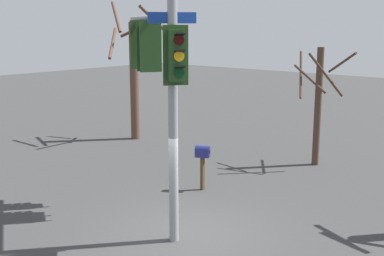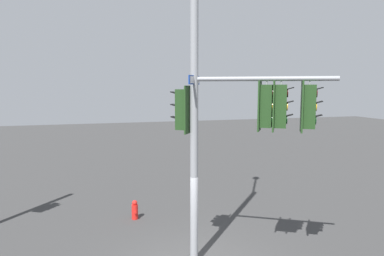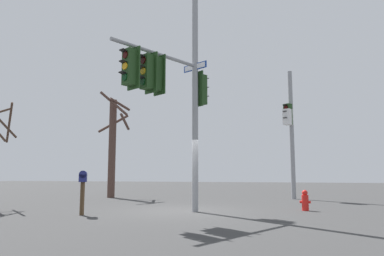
# 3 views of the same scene
# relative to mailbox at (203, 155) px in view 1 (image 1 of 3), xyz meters

# --- Properties ---
(ground_plane) EXTENTS (80.00, 80.00, 0.00)m
(ground_plane) POSITION_rel_mailbox_xyz_m (-2.84, -1.85, -1.11)
(ground_plane) COLOR #383737
(main_signal_pole_assembly) EXTENTS (4.85, 3.82, 9.45)m
(main_signal_pole_assembly) POSITION_rel_mailbox_xyz_m (-2.96, -0.92, 3.76)
(main_signal_pole_assembly) COLOR gray
(main_signal_pole_assembly) RESTS_ON ground
(mailbox) EXTENTS (0.41, 0.50, 1.41)m
(mailbox) POSITION_rel_mailbox_xyz_m (0.00, 0.00, 0.00)
(mailbox) COLOR #4C3823
(mailbox) RESTS_ON ground
(bare_tree_behind_pole) EXTENTS (2.18, 2.18, 4.27)m
(bare_tree_behind_pole) POSITION_rel_mailbox_xyz_m (4.84, -1.38, 1.24)
(bare_tree_behind_pole) COLOR #493428
(bare_tree_behind_pole) RESTS_ON ground
(bare_tree_corner) EXTENTS (2.58, 2.58, 6.03)m
(bare_tree_corner) POSITION_rel_mailbox_xyz_m (3.53, 6.77, 1.88)
(bare_tree_corner) COLOR brown
(bare_tree_corner) RESTS_ON ground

